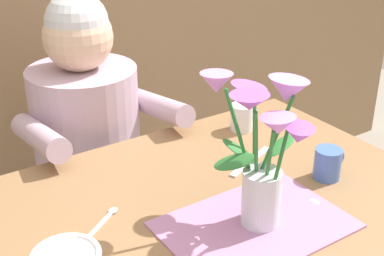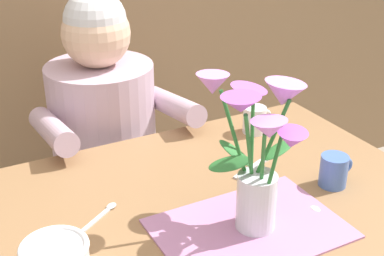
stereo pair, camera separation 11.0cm
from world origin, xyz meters
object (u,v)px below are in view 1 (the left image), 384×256
flower_vase (261,144)px  tea_cup (242,117)px  dinner_knife (251,161)px  coffee_cup (328,163)px  seated_person (90,166)px

flower_vase → tea_cup: bearing=55.5°
dinner_knife → coffee_cup: (0.11, -0.17, 0.04)m
dinner_knife → tea_cup: size_ratio=2.04×
seated_person → tea_cup: seated_person is taller
coffee_cup → seated_person: bearing=117.8°
dinner_knife → tea_cup: (0.11, 0.17, 0.04)m
seated_person → coffee_cup: (0.36, -0.68, 0.22)m
flower_vase → dinner_knife: flower_vase is taller
seated_person → coffee_cup: seated_person is taller
dinner_knife → flower_vase: bearing=-147.9°
seated_person → flower_vase: (0.09, -0.73, 0.37)m
tea_cup → coffee_cup: (0.00, -0.34, 0.00)m
dinner_knife → coffee_cup: coffee_cup is taller
flower_vase → dinner_knife: size_ratio=1.78×
flower_vase → tea_cup: 0.50m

